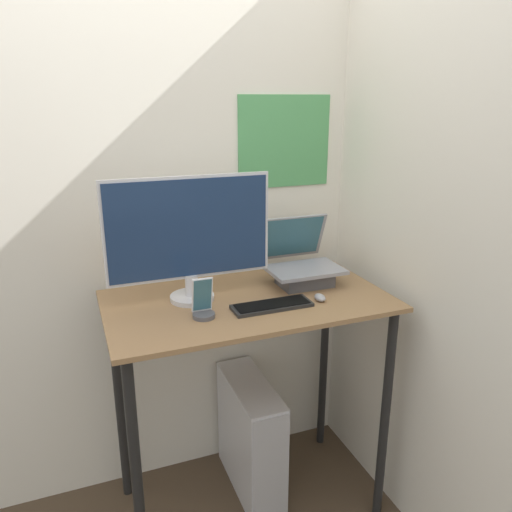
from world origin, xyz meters
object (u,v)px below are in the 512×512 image
object	(u,v)px
laptop	(302,267)
monitor	(190,237)
cell_phone	(203,306)
mouse	(320,298)
keyboard	(272,305)
computer_tower	(251,436)

from	to	relation	value
laptop	monitor	world-z (taller)	monitor
cell_phone	mouse	bearing A→B (deg)	-2.49
mouse	cell_phone	xyz separation A→B (m)	(-0.48, 0.02, 0.03)
laptop	keyboard	world-z (taller)	laptop
laptop	computer_tower	size ratio (longest dim) A/B	0.57
keyboard	cell_phone	xyz separation A→B (m)	(-0.27, 0.01, 0.04)
keyboard	cell_phone	distance (m)	0.28
monitor	computer_tower	xyz separation A→B (m)	(0.27, 0.03, -1.02)
keyboard	mouse	size ratio (longest dim) A/B	5.06
mouse	cell_phone	bearing A→B (deg)	177.51
keyboard	mouse	distance (m)	0.21
keyboard	computer_tower	xyz separation A→B (m)	(-0.01, 0.23, -0.77)
computer_tower	monitor	bearing A→B (deg)	-173.18
keyboard	mouse	xyz separation A→B (m)	(0.21, -0.01, 0.01)
laptop	cell_phone	world-z (taller)	laptop
monitor	cell_phone	xyz separation A→B (m)	(-0.00, -0.18, -0.22)
keyboard	cell_phone	world-z (taller)	cell_phone
monitor	computer_tower	distance (m)	1.06
laptop	cell_phone	bearing A→B (deg)	-159.18
cell_phone	laptop	bearing A→B (deg)	20.82
monitor	keyboard	distance (m)	0.42
keyboard	mouse	world-z (taller)	mouse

